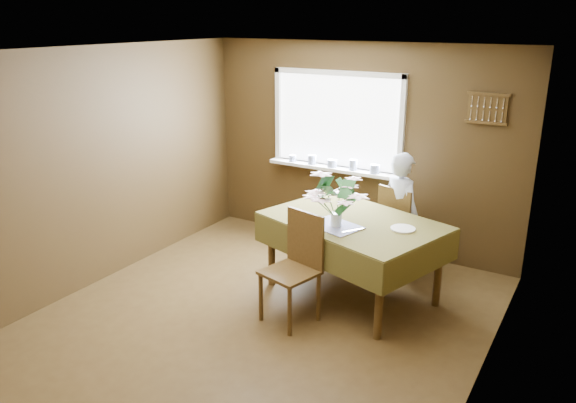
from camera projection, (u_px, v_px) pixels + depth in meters
The scene contains 15 objects.
floor at pixel (259, 321), 5.36m from camera, with size 4.50×4.50×0.00m, color #453117.
ceiling at pixel (254, 51), 4.57m from camera, with size 4.50×4.50×0.00m, color white.
wall_back at pixel (359, 148), 6.80m from camera, with size 4.00×4.00×0.00m, color brown.
wall_front at pixel (33, 303), 3.12m from camera, with size 4.00×4.00×0.00m, color brown.
wall_left at pixel (99, 167), 5.93m from camera, with size 4.50×4.50×0.00m, color brown.
wall_right at pixel (490, 241), 4.00m from camera, with size 4.50×4.50×0.00m, color brown.
window_assembly at pixel (336, 138), 6.87m from camera, with size 1.72×0.20×1.22m.
spoon_rack at pixel (487, 108), 5.89m from camera, with size 0.44×0.05×0.33m.
dining_table at pixel (353, 229), 5.65m from camera, with size 1.98×1.62×0.84m.
chair_far at pixel (399, 226), 6.28m from camera, with size 0.53×0.53×1.00m.
chair_near at pixel (296, 263), 5.27m from camera, with size 0.55×0.55×1.05m.
seated_woman at pixel (400, 214), 6.16m from camera, with size 0.51×0.34×1.40m, color white.
flower_bouquet at pixel (337, 196), 5.35m from camera, with size 0.55×0.55×0.47m.
side_plate at pixel (403, 229), 5.36m from camera, with size 0.24×0.24×0.01m, color white.
table_knife at pixel (353, 230), 5.32m from camera, with size 0.02×0.23×0.00m, color silver.
Camera 1 is at (2.64, -3.93, 2.77)m, focal length 35.00 mm.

